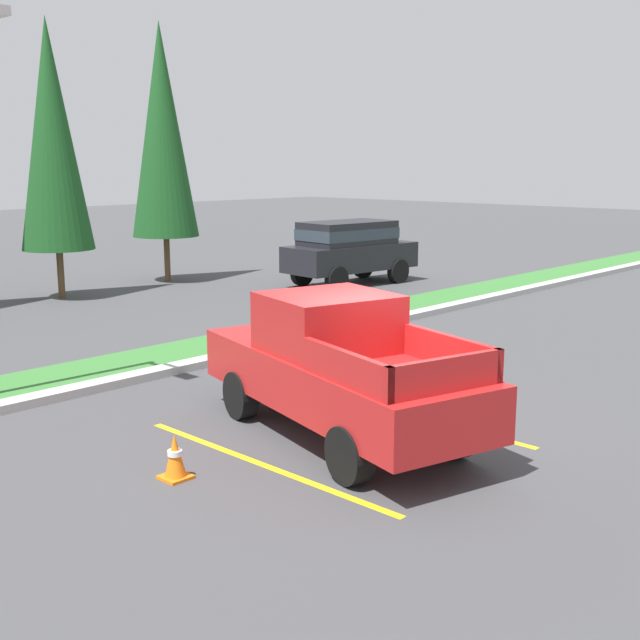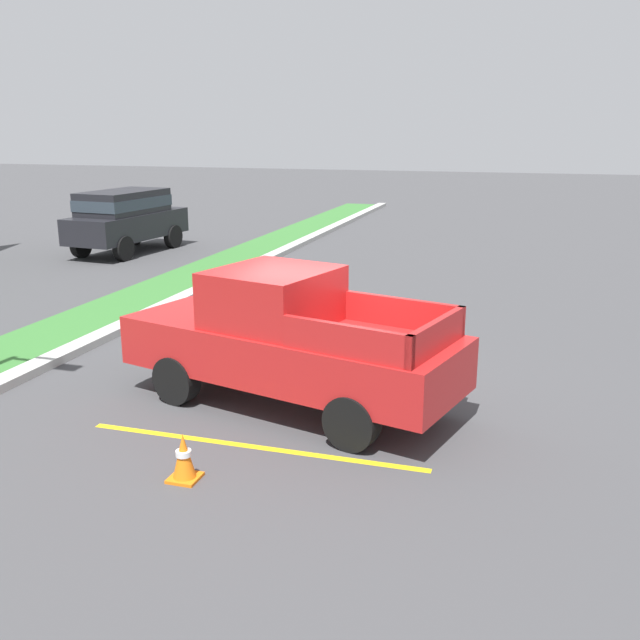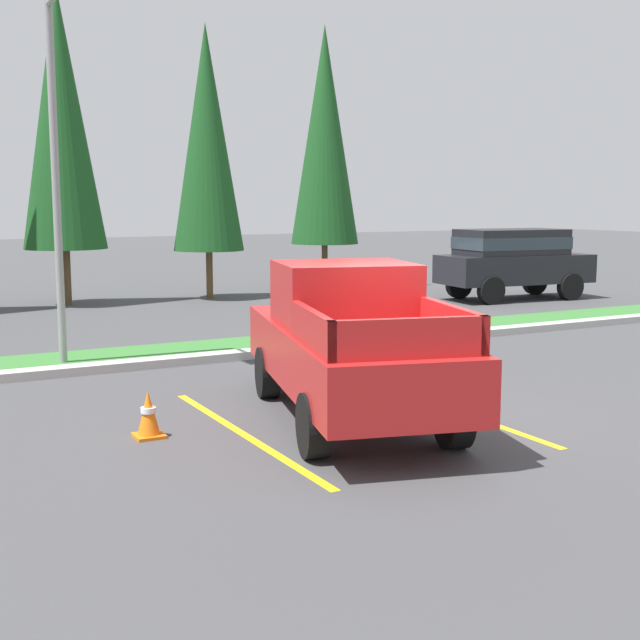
# 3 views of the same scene
# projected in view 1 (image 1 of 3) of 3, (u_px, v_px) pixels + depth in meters

# --- Properties ---
(ground_plane) EXTENTS (120.00, 120.00, 0.00)m
(ground_plane) POSITION_uv_depth(u_px,v_px,m) (378.00, 429.00, 12.17)
(ground_plane) COLOR #424244
(parking_line_near) EXTENTS (0.12, 4.80, 0.01)m
(parking_line_near) POSITION_uv_depth(u_px,v_px,m) (262.00, 464.00, 10.73)
(parking_line_near) COLOR yellow
(parking_line_near) RESTS_ON ground
(parking_line_far) EXTENTS (0.12, 4.80, 0.01)m
(parking_line_far) POSITION_uv_depth(u_px,v_px,m) (403.00, 413.00, 12.94)
(parking_line_far) COLOR yellow
(parking_line_far) RESTS_ON ground
(curb_strip) EXTENTS (56.00, 0.40, 0.15)m
(curb_strip) POSITION_uv_depth(u_px,v_px,m) (180.00, 367.00, 15.54)
(curb_strip) COLOR #B2B2AD
(curb_strip) RESTS_ON ground
(grass_median) EXTENTS (56.00, 1.80, 0.06)m
(grass_median) POSITION_uv_depth(u_px,v_px,m) (147.00, 360.00, 16.30)
(grass_median) COLOR #387533
(grass_median) RESTS_ON ground
(pickup_truck_main) EXTENTS (3.16, 5.53, 2.10)m
(pickup_truck_main) POSITION_uv_depth(u_px,v_px,m) (337.00, 368.00, 11.68)
(pickup_truck_main) COLOR black
(pickup_truck_main) RESTS_ON ground
(suv_distant) EXTENTS (4.75, 2.28, 2.10)m
(suv_distant) POSITION_uv_depth(u_px,v_px,m) (349.00, 247.00, 26.37)
(suv_distant) COLOR black
(suv_distant) RESTS_ON ground
(cypress_tree_right_inner) EXTENTS (2.10, 2.10, 8.09)m
(cypress_tree_right_inner) POSITION_uv_depth(u_px,v_px,m) (52.00, 135.00, 23.08)
(cypress_tree_right_inner) COLOR brown
(cypress_tree_right_inner) RESTS_ON ground
(cypress_tree_rightmost) EXTENTS (2.22, 2.22, 8.53)m
(cypress_tree_rightmost) POSITION_uv_depth(u_px,v_px,m) (162.00, 131.00, 26.44)
(cypress_tree_rightmost) COLOR brown
(cypress_tree_rightmost) RESTS_ON ground
(traffic_cone) EXTENTS (0.36, 0.36, 0.60)m
(traffic_cone) POSITION_uv_depth(u_px,v_px,m) (175.00, 457.00, 10.20)
(traffic_cone) COLOR orange
(traffic_cone) RESTS_ON ground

